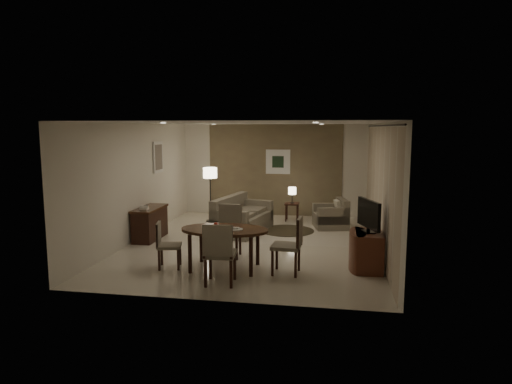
% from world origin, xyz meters
% --- Properties ---
extents(room_shell, '(5.50, 7.00, 2.70)m').
position_xyz_m(room_shell, '(0.00, 0.40, 1.35)').
color(room_shell, beige).
rests_on(room_shell, ground).
extents(taupe_accent, '(3.96, 0.03, 2.70)m').
position_xyz_m(taupe_accent, '(0.00, 3.48, 1.35)').
color(taupe_accent, '#716446').
rests_on(taupe_accent, wall_back).
extents(curtain_wall, '(0.08, 6.70, 2.58)m').
position_xyz_m(curtain_wall, '(2.68, 0.00, 1.32)').
color(curtain_wall, '#C2B297').
rests_on(curtain_wall, wall_right).
extents(curtain_rod, '(0.03, 6.80, 0.03)m').
position_xyz_m(curtain_rod, '(2.68, 0.00, 2.64)').
color(curtain_rod, black).
rests_on(curtain_rod, wall_right).
extents(art_back_frame, '(0.72, 0.03, 0.72)m').
position_xyz_m(art_back_frame, '(0.10, 3.46, 1.60)').
color(art_back_frame, silver).
rests_on(art_back_frame, wall_back).
extents(art_back_canvas, '(0.34, 0.01, 0.34)m').
position_xyz_m(art_back_canvas, '(0.10, 3.44, 1.60)').
color(art_back_canvas, black).
rests_on(art_back_canvas, wall_back).
extents(art_left_frame, '(0.03, 0.60, 0.80)m').
position_xyz_m(art_left_frame, '(-2.72, 1.20, 1.85)').
color(art_left_frame, silver).
rests_on(art_left_frame, wall_left).
extents(art_left_canvas, '(0.01, 0.46, 0.64)m').
position_xyz_m(art_left_canvas, '(-2.71, 1.20, 1.85)').
color(art_left_canvas, gray).
rests_on(art_left_canvas, wall_left).
extents(downlight_nl, '(0.10, 0.10, 0.01)m').
position_xyz_m(downlight_nl, '(-1.40, -1.80, 2.69)').
color(downlight_nl, white).
rests_on(downlight_nl, ceiling).
extents(downlight_nr, '(0.10, 0.10, 0.01)m').
position_xyz_m(downlight_nr, '(1.40, -1.80, 2.69)').
color(downlight_nr, white).
rests_on(downlight_nr, ceiling).
extents(downlight_fl, '(0.10, 0.10, 0.01)m').
position_xyz_m(downlight_fl, '(-1.40, 1.80, 2.69)').
color(downlight_fl, white).
rests_on(downlight_fl, ceiling).
extents(downlight_fr, '(0.10, 0.10, 0.01)m').
position_xyz_m(downlight_fr, '(1.40, 1.80, 2.69)').
color(downlight_fr, white).
rests_on(downlight_fr, ceiling).
extents(console_desk, '(0.48, 1.20, 0.75)m').
position_xyz_m(console_desk, '(-2.49, 0.00, 0.38)').
color(console_desk, '#462816').
rests_on(console_desk, floor).
extents(telephone, '(0.20, 0.14, 0.09)m').
position_xyz_m(telephone, '(-2.49, -0.30, 0.80)').
color(telephone, white).
rests_on(telephone, console_desk).
extents(tv_cabinet, '(0.48, 0.90, 0.70)m').
position_xyz_m(tv_cabinet, '(2.40, -1.50, 0.35)').
color(tv_cabinet, brown).
rests_on(tv_cabinet, floor).
extents(flat_tv, '(0.36, 0.85, 0.60)m').
position_xyz_m(flat_tv, '(2.38, -1.50, 1.02)').
color(flat_tv, black).
rests_on(flat_tv, tv_cabinet).
extents(dining_table, '(1.62, 1.01, 0.76)m').
position_xyz_m(dining_table, '(-0.22, -1.93, 0.38)').
color(dining_table, '#462816').
rests_on(dining_table, floor).
extents(chair_near, '(0.55, 0.55, 1.05)m').
position_xyz_m(chair_near, '(-0.10, -2.73, 0.53)').
color(chair_near, gray).
rests_on(chair_near, floor).
extents(chair_far, '(0.52, 0.52, 1.04)m').
position_xyz_m(chair_far, '(-0.34, -1.15, 0.52)').
color(chair_far, gray).
rests_on(chair_far, floor).
extents(chair_left, '(0.50, 0.50, 0.86)m').
position_xyz_m(chair_left, '(-1.25, -2.04, 0.43)').
color(chair_left, gray).
rests_on(chair_left, floor).
extents(chair_right, '(0.53, 0.53, 1.03)m').
position_xyz_m(chair_right, '(0.92, -2.00, 0.51)').
color(chair_right, gray).
rests_on(chair_right, floor).
extents(plate_a, '(0.26, 0.26, 0.02)m').
position_xyz_m(plate_a, '(-0.40, -1.88, 0.77)').
color(plate_a, white).
rests_on(plate_a, dining_table).
extents(plate_b, '(0.26, 0.26, 0.02)m').
position_xyz_m(plate_b, '(-0.00, -1.98, 0.77)').
color(plate_b, white).
rests_on(plate_b, dining_table).
extents(fruit_apple, '(0.09, 0.09, 0.09)m').
position_xyz_m(fruit_apple, '(-0.40, -1.88, 0.82)').
color(fruit_apple, '#B42714').
rests_on(fruit_apple, plate_a).
extents(napkin, '(0.12, 0.08, 0.03)m').
position_xyz_m(napkin, '(-0.00, -1.98, 0.79)').
color(napkin, white).
rests_on(napkin, plate_b).
extents(round_rug, '(1.36, 1.36, 0.01)m').
position_xyz_m(round_rug, '(0.60, 1.41, 0.01)').
color(round_rug, '#392F20').
rests_on(round_rug, floor).
extents(sofa, '(2.04, 1.31, 0.89)m').
position_xyz_m(sofa, '(-0.48, 1.08, 0.44)').
color(sofa, gray).
rests_on(sofa, floor).
extents(armchair, '(0.98, 1.02, 0.76)m').
position_xyz_m(armchair, '(1.67, 1.96, 0.38)').
color(armchair, gray).
rests_on(armchair, floor).
extents(side_table, '(0.39, 0.39, 0.50)m').
position_xyz_m(side_table, '(0.60, 2.71, 0.25)').
color(side_table, black).
rests_on(side_table, floor).
extents(table_lamp, '(0.22, 0.22, 0.50)m').
position_xyz_m(table_lamp, '(0.60, 2.71, 0.75)').
color(table_lamp, '#FFEAC1').
rests_on(table_lamp, side_table).
extents(floor_lamp, '(0.38, 0.38, 1.51)m').
position_xyz_m(floor_lamp, '(-1.64, 2.23, 0.75)').
color(floor_lamp, '#FFE5B7').
rests_on(floor_lamp, floor).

